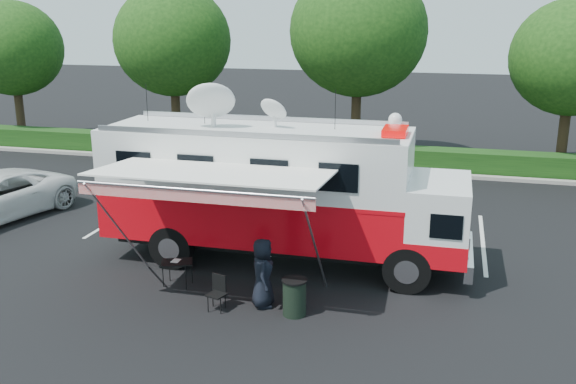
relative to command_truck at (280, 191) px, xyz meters
name	(u,v)px	position (x,y,z in m)	size (l,w,h in m)	color
ground_plane	(284,261)	(0.09, 0.00, -2.06)	(120.00, 120.00, 0.00)	black
back_border	(383,53)	(1.23, 12.90, 2.94)	(60.00, 6.14, 8.87)	#9E998E
stall_lines	(292,227)	(-0.41, 3.00, -2.06)	(24.12, 5.50, 0.01)	silver
command_truck	(280,191)	(0.00, 0.00, 0.00)	(10.03, 2.76, 4.82)	black
awning	(210,177)	(-0.90, -2.86, 1.04)	(5.47, 2.82, 3.30)	white
person	(263,306)	(0.34, -2.85, -2.06)	(0.83, 0.54, 1.69)	black
folding_table	(177,263)	(-2.13, -2.25, -1.46)	(0.91, 0.79, 0.65)	black
folding_chair	(218,289)	(-0.65, -3.26, -1.57)	(0.49, 0.52, 0.83)	black
trash_bin	(294,297)	(1.18, -3.12, -1.62)	(0.59, 0.59, 0.88)	black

